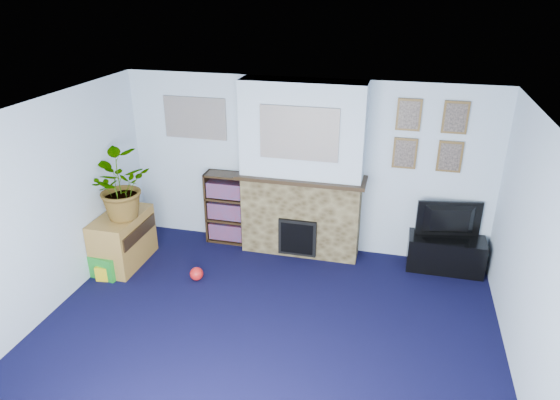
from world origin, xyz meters
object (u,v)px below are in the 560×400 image
(tv_stand, at_px, (445,254))
(bookshelf, at_px, (227,209))
(television, at_px, (450,221))
(sideboard, at_px, (123,239))

(tv_stand, xyz_separation_m, bookshelf, (-3.05, 0.08, 0.28))
(tv_stand, relative_size, bookshelf, 0.92)
(television, bearing_deg, sideboard, 1.61)
(bookshelf, xyz_separation_m, sideboard, (-1.14, -0.94, -0.15))
(tv_stand, bearing_deg, bookshelf, 178.56)
(tv_stand, height_order, television, television)
(television, height_order, bookshelf, bookshelf)
(tv_stand, bearing_deg, sideboard, -168.36)
(bookshelf, height_order, sideboard, bookshelf)
(tv_stand, xyz_separation_m, television, (-0.00, 0.02, 0.47))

